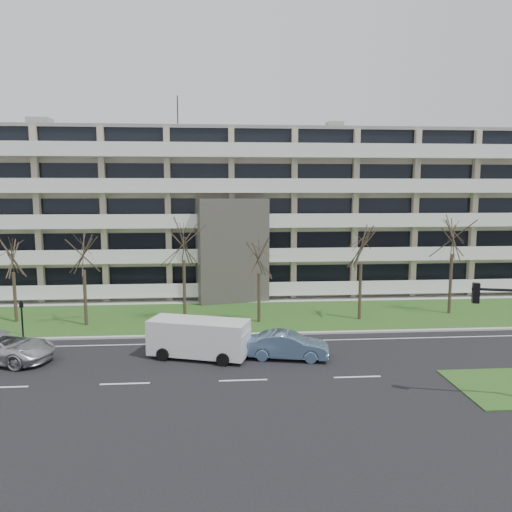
{
  "coord_description": "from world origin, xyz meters",
  "views": [
    {
      "loc": [
        -1.23,
        -24.59,
        9.75
      ],
      "look_at": [
        1.43,
        10.0,
        5.13
      ],
      "focal_mm": 35.0,
      "sensor_mm": 36.0,
      "label": 1
    }
  ],
  "objects": [
    {
      "name": "tree_3",
      "position": [
        -3.73,
        11.7,
        6.45
      ],
      "size": [
        4.15,
        4.15,
        8.29
      ],
      "color": "#382B21",
      "rests_on": "ground"
    },
    {
      "name": "silver_pickup",
      "position": [
        -13.56,
        3.93,
        0.83
      ],
      "size": [
        6.52,
        4.29,
        1.67
      ],
      "primitive_type": "imported",
      "rotation": [
        0.0,
        0.0,
        1.3
      ],
      "color": "silver",
      "rests_on": "ground"
    },
    {
      "name": "tree_2",
      "position": [
        -10.78,
        11.3,
        5.65
      ],
      "size": [
        3.64,
        3.64,
        7.27
      ],
      "color": "#382B21",
      "rests_on": "ground"
    },
    {
      "name": "apartment_building",
      "position": [
        -0.01,
        25.32,
        7.61
      ],
      "size": [
        60.5,
        15.1,
        18.75
      ],
      "color": "tan",
      "rests_on": "ground"
    },
    {
      "name": "sidewalk",
      "position": [
        0.0,
        18.5,
        0.04
      ],
      "size": [
        90.0,
        2.0,
        0.08
      ],
      "primitive_type": "cube",
      "color": "#B2B2AD",
      "rests_on": "ground"
    },
    {
      "name": "grass_verge",
      "position": [
        0.0,
        13.0,
        0.03
      ],
      "size": [
        90.0,
        10.0,
        0.06
      ],
      "primitive_type": "cube",
      "color": "#274B19",
      "rests_on": "ground"
    },
    {
      "name": "ground",
      "position": [
        0.0,
        0.0,
        0.0
      ],
      "size": [
        160.0,
        160.0,
        0.0
      ],
      "primitive_type": "plane",
      "color": "black",
      "rests_on": "ground"
    },
    {
      "name": "curb",
      "position": [
        0.0,
        8.0,
        0.06
      ],
      "size": [
        90.0,
        0.35,
        0.12
      ],
      "primitive_type": "cube",
      "color": "#B2B2AD",
      "rests_on": "ground"
    },
    {
      "name": "tree_6",
      "position": [
        16.96,
        12.63,
        6.64
      ],
      "size": [
        4.27,
        4.27,
        8.54
      ],
      "color": "#382B21",
      "rests_on": "ground"
    },
    {
      "name": "tree_4",
      "position": [
        1.74,
        11.24,
        5.12
      ],
      "size": [
        3.29,
        3.29,
        6.59
      ],
      "color": "#382B21",
      "rests_on": "ground"
    },
    {
      "name": "white_van",
      "position": [
        -2.32,
        3.76,
        1.34
      ],
      "size": [
        6.13,
        3.82,
        2.23
      ],
      "rotation": [
        0.0,
        0.0,
        -0.32
      ],
      "color": "silver",
      "rests_on": "ground"
    },
    {
      "name": "pedestrian_signal",
      "position": [
        -13.77,
        7.49,
        1.74
      ],
      "size": [
        0.31,
        0.27,
        2.74
      ],
      "rotation": [
        0.0,
        0.0,
        0.33
      ],
      "color": "black",
      "rests_on": "ground"
    },
    {
      "name": "blue_sedan",
      "position": [
        2.76,
        3.17,
        0.78
      ],
      "size": [
        4.95,
        2.56,
        1.55
      ],
      "primitive_type": "imported",
      "rotation": [
        0.0,
        0.0,
        1.37
      ],
      "color": "#6587B0",
      "rests_on": "ground"
    },
    {
      "name": "tree_1",
      "position": [
        -16.16,
        12.58,
        5.2
      ],
      "size": [
        3.35,
        3.35,
        6.7
      ],
      "color": "#382B21",
      "rests_on": "ground"
    },
    {
      "name": "lane_edge_line",
      "position": [
        0.0,
        6.5,
        0.01
      ],
      "size": [
        90.0,
        0.12,
        0.01
      ],
      "primitive_type": "cube",
      "color": "white",
      "rests_on": "ground"
    },
    {
      "name": "tree_5",
      "position": [
        9.38,
        11.44,
        5.97
      ],
      "size": [
        3.84,
        3.84,
        7.68
      ],
      "color": "#382B21",
      "rests_on": "ground"
    }
  ]
}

